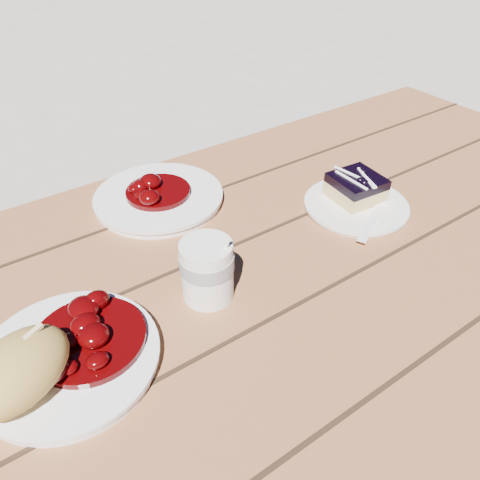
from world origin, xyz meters
TOP-DOWN VIEW (x-y plane):
  - picnic_table at (0.00, -0.00)m, footprint 2.00×1.55m
  - main_plate at (-0.11, 0.00)m, footprint 0.21×0.21m
  - goulash_stew at (-0.08, 0.01)m, footprint 0.14×0.14m
  - bread_roll at (-0.17, -0.02)m, footprint 0.16×0.14m
  - dessert_plate at (0.43, 0.04)m, footprint 0.18×0.18m
  - blueberry_cake at (0.44, 0.06)m, footprint 0.09×0.09m
  - fork_dessert at (0.41, -0.01)m, footprint 0.15×0.10m
  - coffee_cup at (0.09, 0.01)m, footprint 0.07×0.07m
  - second_plate at (0.15, 0.27)m, footprint 0.23×0.23m
  - second_stew at (0.15, 0.27)m, footprint 0.12×0.12m

SIDE VIEW (x-z plane):
  - picnic_table at x=0.00m, z-range 0.21..0.96m
  - dessert_plate at x=0.43m, z-range 0.75..0.76m
  - main_plate at x=-0.11m, z-range 0.75..0.77m
  - second_plate at x=0.15m, z-range 0.75..0.77m
  - fork_dessert at x=0.41m, z-range 0.76..0.76m
  - blueberry_cake at x=0.44m, z-range 0.76..0.81m
  - goulash_stew at x=-0.08m, z-range 0.77..0.81m
  - second_stew at x=0.15m, z-range 0.77..0.81m
  - coffee_cup at x=0.09m, z-range 0.75..0.84m
  - bread_roll at x=-0.17m, z-range 0.77..0.83m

